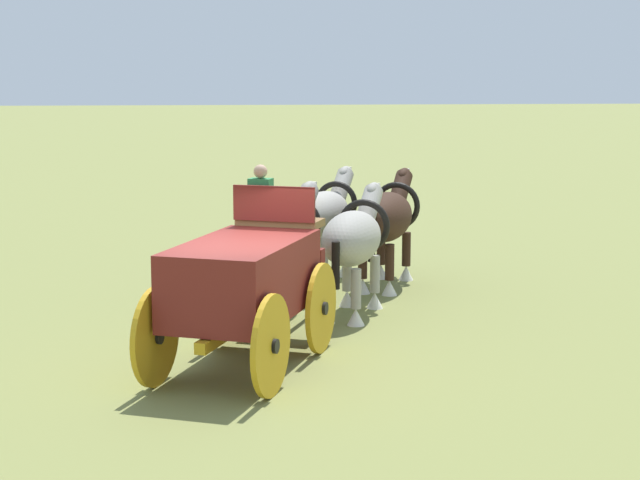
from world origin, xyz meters
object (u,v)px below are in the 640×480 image
Objects in this scene: draft_horse_rear_near at (284,237)px; draft_horse_rear_off at (354,240)px; show_wagon at (245,281)px; draft_horse_lead_near at (325,216)px; draft_horse_lead_off at (387,218)px.

draft_horse_rear_off is at bearing -112.75° from draft_horse_rear_near.
show_wagon is 1.89× the size of draft_horse_rear_near.
show_wagon is at bearing 147.70° from draft_horse_rear_off.
draft_horse_lead_near is at bearing 4.34° from draft_horse_rear_off.
show_wagon is at bearing 163.75° from draft_horse_lead_near.
show_wagon reaches higher than draft_horse_lead_off.
draft_horse_rear_near is 0.99× the size of draft_horse_lead_off.
show_wagon is 1.87× the size of draft_horse_lead_near.
show_wagon reaches higher than draft_horse_rear_off.
draft_horse_lead_off is (2.40, -0.98, 0.03)m from draft_horse_rear_off.
draft_horse_lead_near is 1.30m from draft_horse_lead_off.
draft_horse_lead_off is at bearing -48.86° from draft_horse_rear_near.
show_wagon is at bearing 167.85° from draft_horse_rear_near.
draft_horse_lead_near is 1.00× the size of draft_horse_lead_off.
draft_horse_rear_near is at bearing 67.25° from draft_horse_rear_off.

